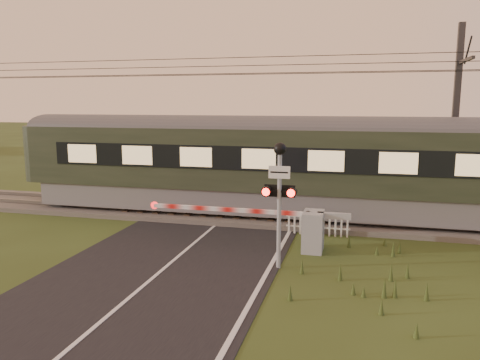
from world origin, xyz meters
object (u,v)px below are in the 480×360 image
(boom_gate, at_px, (305,229))
(catenary_mast, at_px, (455,118))
(picket_fence, at_px, (318,224))
(crossing_signal, at_px, (280,183))

(boom_gate, relative_size, catenary_mast, 0.86)
(picket_fence, relative_size, catenary_mast, 0.29)
(catenary_mast, bearing_deg, crossing_signal, -126.20)
(crossing_signal, height_order, picket_fence, crossing_signal)
(boom_gate, bearing_deg, catenary_mast, 49.22)
(boom_gate, bearing_deg, crossing_signal, -106.51)
(boom_gate, xyz_separation_m, crossing_signal, (-0.52, -1.75, 1.68))
(boom_gate, xyz_separation_m, picket_fence, (0.23, 1.71, -0.27))
(boom_gate, height_order, picket_fence, boom_gate)
(crossing_signal, distance_m, picket_fence, 4.03)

